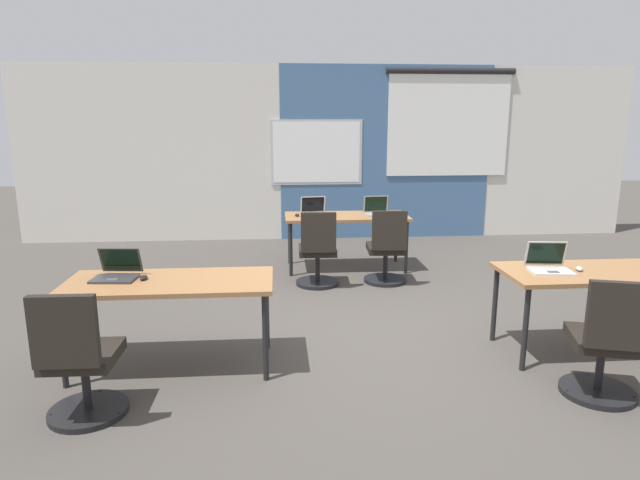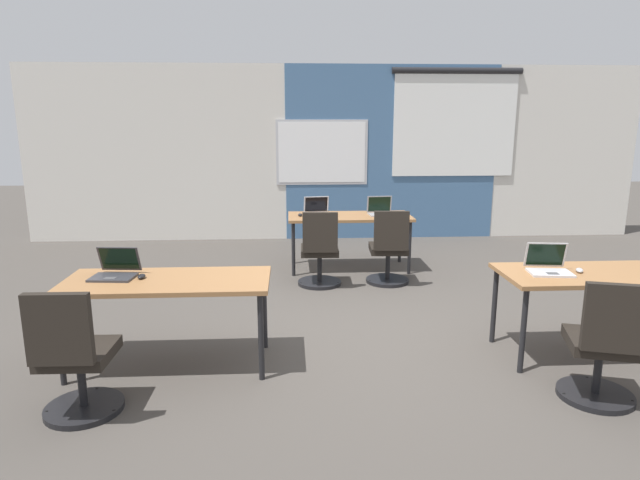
# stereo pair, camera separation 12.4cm
# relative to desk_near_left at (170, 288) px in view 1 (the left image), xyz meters

# --- Properties ---
(ground_plane) EXTENTS (24.00, 24.00, 0.00)m
(ground_plane) POSITION_rel_desk_near_left_xyz_m (1.75, 0.60, -0.66)
(ground_plane) COLOR #47423D
(back_wall_assembly) EXTENTS (10.00, 0.27, 2.80)m
(back_wall_assembly) POSITION_rel_desk_near_left_xyz_m (1.79, 4.79, 0.75)
(back_wall_assembly) COLOR silver
(back_wall_assembly) RESTS_ON ground
(desk_near_left) EXTENTS (1.60, 0.70, 0.72)m
(desk_near_left) POSITION_rel_desk_near_left_xyz_m (0.00, 0.00, 0.00)
(desk_near_left) COLOR olive
(desk_near_left) RESTS_ON ground
(desk_near_right) EXTENTS (1.60, 0.70, 0.72)m
(desk_near_right) POSITION_rel_desk_near_left_xyz_m (3.50, 0.00, 0.00)
(desk_near_right) COLOR olive
(desk_near_right) RESTS_ON ground
(desk_far_center) EXTENTS (1.60, 0.70, 0.72)m
(desk_far_center) POSITION_rel_desk_near_left_xyz_m (1.75, 2.80, 0.00)
(desk_far_center) COLOR olive
(desk_far_center) RESTS_ON ground
(laptop_far_right) EXTENTS (0.35, 0.29, 0.24)m
(laptop_far_right) POSITION_rel_desk_near_left_xyz_m (2.17, 2.83, 0.11)
(laptop_far_right) COLOR #9E9EA3
(laptop_far_right) RESTS_ON desk_far_center
(chair_far_right) EXTENTS (0.52, 0.55, 0.92)m
(chair_far_right) POSITION_rel_desk_near_left_xyz_m (2.15, 2.09, -0.28)
(chair_far_right) COLOR black
(chair_far_right) RESTS_ON ground
(laptop_far_left) EXTENTS (0.36, 0.32, 0.23)m
(laptop_far_left) POSITION_rel_desk_near_left_xyz_m (1.33, 2.86, 0.11)
(laptop_far_left) COLOR silver
(laptop_far_left) RESTS_ON desk_far_center
(mouse_far_left) EXTENTS (0.06, 0.10, 0.03)m
(mouse_far_left) POSITION_rel_desk_near_left_xyz_m (1.10, 2.77, 0.08)
(mouse_far_left) COLOR black
(mouse_far_left) RESTS_ON desk_far_center
(chair_far_left) EXTENTS (0.52, 0.55, 0.92)m
(chair_far_left) POSITION_rel_desk_near_left_xyz_m (1.32, 2.05, -0.28)
(chair_far_left) COLOR black
(chair_far_left) RESTS_ON ground
(laptop_near_left_end) EXTENTS (0.36, 0.34, 0.23)m
(laptop_near_left_end) POSITION_rel_desk_near_left_xyz_m (-0.42, 0.09, 0.11)
(laptop_near_left_end) COLOR #333338
(laptop_near_left_end) RESTS_ON desk_near_left
(mouse_near_left_end) EXTENTS (0.06, 0.10, 0.03)m
(mouse_near_left_end) POSITION_rel_desk_near_left_xyz_m (-0.20, 0.03, 0.08)
(mouse_near_left_end) COLOR black
(mouse_near_left_end) RESTS_ON desk_near_left
(chair_near_left_end) EXTENTS (0.52, 0.54, 0.92)m
(chair_near_left_end) POSITION_rel_desk_near_left_xyz_m (-0.45, -0.76, -0.28)
(chair_near_left_end) COLOR black
(chair_near_left_end) RESTS_ON ground
(laptop_near_right_inner) EXTENTS (0.36, 0.33, 0.23)m
(laptop_near_right_inner) POSITION_rel_desk_near_left_xyz_m (3.08, 0.02, 0.11)
(laptop_near_right_inner) COLOR silver
(laptop_near_right_inner) RESTS_ON desk_near_right
(mouse_near_right_inner) EXTENTS (0.09, 0.11, 0.03)m
(mouse_near_right_inner) POSITION_rel_desk_near_left_xyz_m (3.33, 0.01, 0.08)
(mouse_near_right_inner) COLOR #B2B2B7
(mouse_near_right_inner) RESTS_ON desk_near_right
(chair_near_right_inner) EXTENTS (0.54, 0.60, 0.92)m
(chair_near_right_inner) POSITION_rel_desk_near_left_xyz_m (3.11, -0.78, -0.28)
(chair_near_right_inner) COLOR black
(chair_near_right_inner) RESTS_ON ground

